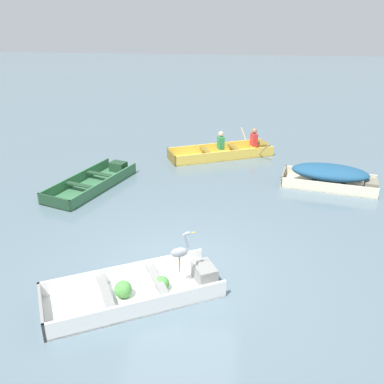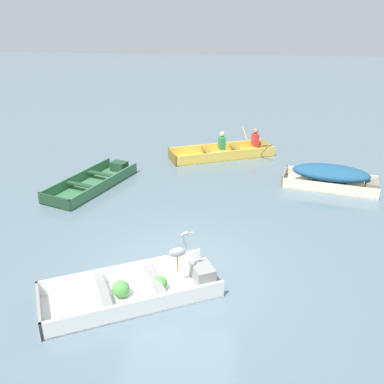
{
  "view_description": "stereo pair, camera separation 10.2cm",
  "coord_description": "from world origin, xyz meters",
  "px_view_note": "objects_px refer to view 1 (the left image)",
  "views": [
    {
      "loc": [
        1.04,
        -7.13,
        4.92
      ],
      "look_at": [
        -0.08,
        3.18,
        0.35
      ],
      "focal_mm": 40.0,
      "sensor_mm": 36.0,
      "label": 1
    },
    {
      "loc": [
        1.15,
        -7.12,
        4.92
      ],
      "look_at": [
        -0.08,
        3.18,
        0.35
      ],
      "focal_mm": 40.0,
      "sensor_mm": 36.0,
      "label": 2
    }
  ],
  "objects_px": {
    "heron_on_dinghy": "(180,251)",
    "skiff_cream_mid_moored": "(331,175)",
    "dinghy_white_foreground": "(140,290)",
    "skiff_green_near_moored": "(94,182)",
    "rowboat_yellow_with_crew": "(226,151)"
  },
  "relations": [
    {
      "from": "heron_on_dinghy",
      "to": "skiff_cream_mid_moored",
      "type": "bearing_deg",
      "value": 55.43
    },
    {
      "from": "dinghy_white_foreground",
      "to": "skiff_cream_mid_moored",
      "type": "height_order",
      "value": "skiff_cream_mid_moored"
    },
    {
      "from": "dinghy_white_foreground",
      "to": "heron_on_dinghy",
      "type": "height_order",
      "value": "heron_on_dinghy"
    },
    {
      "from": "skiff_cream_mid_moored",
      "to": "skiff_green_near_moored",
      "type": "bearing_deg",
      "value": -174.37
    },
    {
      "from": "rowboat_yellow_with_crew",
      "to": "heron_on_dinghy",
      "type": "relative_size",
      "value": 4.42
    },
    {
      "from": "heron_on_dinghy",
      "to": "rowboat_yellow_with_crew",
      "type": "bearing_deg",
      "value": 85.72
    },
    {
      "from": "dinghy_white_foreground",
      "to": "rowboat_yellow_with_crew",
      "type": "relative_size",
      "value": 0.91
    },
    {
      "from": "skiff_green_near_moored",
      "to": "heron_on_dinghy",
      "type": "height_order",
      "value": "heron_on_dinghy"
    },
    {
      "from": "skiff_cream_mid_moored",
      "to": "rowboat_yellow_with_crew",
      "type": "xyz_separation_m",
      "value": [
        -3.11,
        2.43,
        -0.19
      ]
    },
    {
      "from": "dinghy_white_foreground",
      "to": "heron_on_dinghy",
      "type": "relative_size",
      "value": 4.03
    },
    {
      "from": "skiff_green_near_moored",
      "to": "heron_on_dinghy",
      "type": "xyz_separation_m",
      "value": [
        3.2,
        -4.67,
        0.72
      ]
    },
    {
      "from": "skiff_cream_mid_moored",
      "to": "rowboat_yellow_with_crew",
      "type": "distance_m",
      "value": 3.95
    },
    {
      "from": "skiff_cream_mid_moored",
      "to": "rowboat_yellow_with_crew",
      "type": "bearing_deg",
      "value": 141.92
    },
    {
      "from": "skiff_cream_mid_moored",
      "to": "heron_on_dinghy",
      "type": "relative_size",
      "value": 3.38
    },
    {
      "from": "rowboat_yellow_with_crew",
      "to": "heron_on_dinghy",
      "type": "height_order",
      "value": "heron_on_dinghy"
    }
  ]
}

